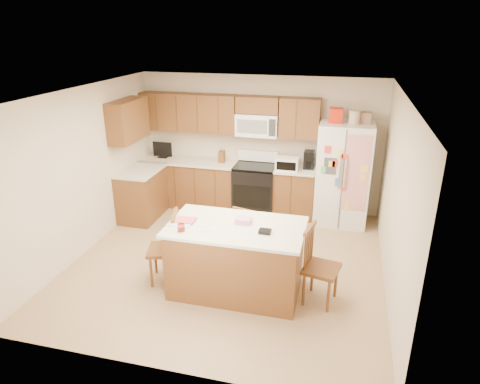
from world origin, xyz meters
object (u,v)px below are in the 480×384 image
(stove, at_px, (255,188))
(windsor_chair_back, at_px, (249,237))
(island, at_px, (236,258))
(refrigerator, at_px, (343,173))
(windsor_chair_left, at_px, (165,249))
(windsor_chair_right, at_px, (319,268))

(stove, distance_m, windsor_chair_back, 1.96)
(island, bearing_deg, refrigerator, 63.53)
(windsor_chair_left, bearing_deg, island, -0.11)
(stove, xyz_separation_m, windsor_chair_right, (1.38, -2.58, 0.01))
(windsor_chair_back, bearing_deg, stove, 99.61)
(stove, bearing_deg, windsor_chair_right, -61.90)
(windsor_chair_right, bearing_deg, windsor_chair_back, 148.23)
(stove, relative_size, refrigerator, 0.55)
(refrigerator, distance_m, windsor_chair_back, 2.29)
(refrigerator, distance_m, windsor_chair_left, 3.43)
(windsor_chair_back, bearing_deg, windsor_chair_left, -146.57)
(island, xyz_separation_m, windsor_chair_back, (0.02, 0.67, -0.03))
(stove, xyz_separation_m, island, (0.30, -2.61, 0.01))
(refrigerator, height_order, windsor_chair_left, refrigerator)
(island, bearing_deg, windsor_chair_left, 179.89)
(refrigerator, xyz_separation_m, island, (-1.27, -2.54, -0.44))
(island, relative_size, windsor_chair_left, 1.71)
(island, distance_m, windsor_chair_left, 0.99)
(stove, relative_size, island, 0.65)
(stove, relative_size, windsor_chair_back, 1.19)
(stove, distance_m, refrigerator, 1.63)
(island, bearing_deg, stove, 96.65)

